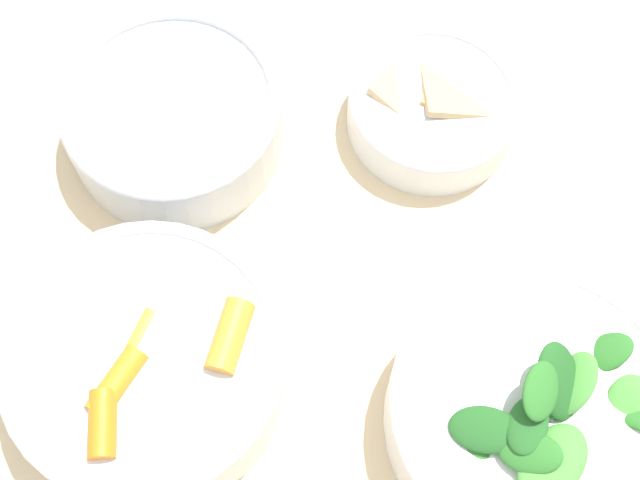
# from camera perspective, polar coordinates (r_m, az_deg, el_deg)

# --- Properties ---
(dining_table) EXTENTS (1.26, 0.77, 0.78)m
(dining_table) POSITION_cam_1_polar(r_m,az_deg,el_deg) (0.76, -0.30, -11.45)
(dining_table) COLOR beige
(dining_table) RESTS_ON ground_plane
(bowl_carrots) EXTENTS (0.19, 0.19, 0.07)m
(bowl_carrots) POSITION_cam_1_polar(r_m,az_deg,el_deg) (0.62, -10.92, -7.75)
(bowl_carrots) COLOR silver
(bowl_carrots) RESTS_ON dining_table
(bowl_greens) EXTENTS (0.19, 0.19, 0.10)m
(bowl_greens) POSITION_cam_1_polar(r_m,az_deg,el_deg) (0.62, 13.49, -10.67)
(bowl_greens) COLOR white
(bowl_greens) RESTS_ON dining_table
(bowl_beans_hotdog) EXTENTS (0.17, 0.17, 0.06)m
(bowl_beans_hotdog) POSITION_cam_1_polar(r_m,az_deg,el_deg) (0.71, -9.28, 7.61)
(bowl_beans_hotdog) COLOR silver
(bowl_beans_hotdog) RESTS_ON dining_table
(bowl_cookies) EXTENTS (0.14, 0.14, 0.05)m
(bowl_cookies) POSITION_cam_1_polar(r_m,az_deg,el_deg) (0.71, 7.26, 8.49)
(bowl_cookies) COLOR silver
(bowl_cookies) RESTS_ON dining_table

